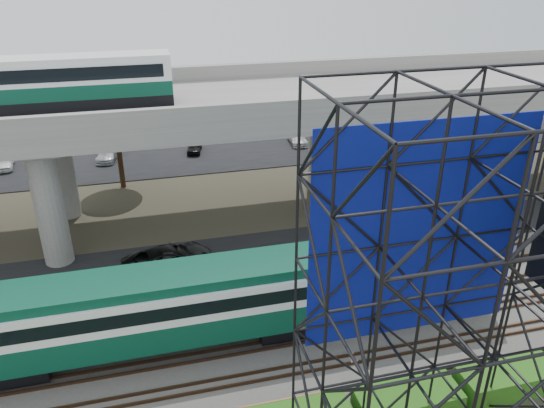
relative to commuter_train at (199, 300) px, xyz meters
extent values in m
plane|color=#474233|center=(2.17, -2.00, -2.88)|extent=(140.00, 140.00, 0.00)
cube|color=slate|center=(2.17, 0.00, -2.78)|extent=(90.00, 12.00, 0.20)
cube|color=black|center=(2.17, 8.50, -2.84)|extent=(90.00, 5.00, 0.08)
cube|color=black|center=(2.17, 32.00, -2.84)|extent=(90.00, 18.00, 0.08)
cube|color=#425A6C|center=(2.17, 54.00, -2.87)|extent=(140.00, 40.00, 0.03)
cube|color=#472D1E|center=(2.17, -4.72, -2.60)|extent=(90.00, 0.08, 0.16)
cube|color=#472D1E|center=(2.17, -3.28, -2.60)|extent=(90.00, 0.08, 0.16)
cube|color=#472D1E|center=(2.17, -2.72, -2.60)|extent=(90.00, 0.08, 0.16)
cube|color=#472D1E|center=(2.17, -1.28, -2.60)|extent=(90.00, 0.08, 0.16)
cube|color=#472D1E|center=(2.17, -0.72, -2.60)|extent=(90.00, 0.08, 0.16)
cube|color=#472D1E|center=(2.17, 0.72, -2.60)|extent=(90.00, 0.08, 0.16)
cube|color=#472D1E|center=(2.17, 1.28, -2.60)|extent=(90.00, 0.08, 0.16)
cube|color=#472D1E|center=(2.17, 2.72, -2.60)|extent=(90.00, 0.08, 0.16)
cube|color=#472D1E|center=(2.17, 3.28, -2.60)|extent=(90.00, 0.08, 0.16)
cube|color=#472D1E|center=(2.17, 4.72, -2.60)|extent=(90.00, 0.08, 0.16)
cube|color=black|center=(-8.62, 0.00, -2.07)|extent=(3.00, 2.20, 0.90)
cube|color=black|center=(4.38, 0.00, -2.07)|extent=(3.00, 2.20, 0.90)
cube|color=#09422F|center=(-2.12, 0.00, -0.92)|extent=(19.00, 3.00, 1.40)
cube|color=white|center=(-2.12, 0.00, 0.53)|extent=(19.00, 3.00, 1.50)
cube|color=#09422F|center=(-2.12, 0.00, 1.53)|extent=(19.00, 2.60, 0.50)
cube|color=black|center=(-1.12, 0.00, 0.58)|extent=(15.00, 3.06, 0.70)
cube|color=#09422F|center=(11.88, 0.00, 0.08)|extent=(8.00, 3.00, 3.40)
cube|color=#9E9B93|center=(2.17, 14.00, 5.72)|extent=(80.00, 12.00, 1.20)
cube|color=#9E9B93|center=(2.17, 8.25, 6.87)|extent=(80.00, 0.50, 1.10)
cube|color=#9E9B93|center=(2.17, 19.75, 6.87)|extent=(80.00, 0.50, 1.10)
cylinder|color=#9E9B93|center=(-7.83, 10.50, 1.12)|extent=(1.80, 1.80, 8.00)
cylinder|color=#9E9B93|center=(-7.83, 17.50, 1.12)|extent=(1.80, 1.80, 8.00)
cube|color=#9E9B93|center=(-7.83, 14.00, 4.82)|extent=(2.40, 9.00, 0.60)
cylinder|color=#9E9B93|center=(12.17, 10.50, 1.12)|extent=(1.80, 1.80, 8.00)
cylinder|color=#9E9B93|center=(12.17, 17.50, 1.12)|extent=(1.80, 1.80, 8.00)
cube|color=#9E9B93|center=(12.17, 14.00, 4.82)|extent=(2.40, 9.00, 0.60)
cylinder|color=#9E9B93|center=(30.17, 17.50, 1.12)|extent=(1.80, 1.80, 8.00)
cube|color=black|center=(-5.59, 14.00, 6.67)|extent=(12.00, 2.50, 0.70)
cube|color=#09422F|center=(-5.59, 14.00, 7.47)|extent=(12.00, 2.50, 0.90)
cube|color=white|center=(-5.59, 14.00, 8.57)|extent=(12.00, 2.50, 1.30)
cube|color=black|center=(-5.59, 14.00, 8.62)|extent=(11.00, 2.56, 0.80)
cube|color=white|center=(-5.59, 14.00, 9.37)|extent=(12.00, 2.40, 0.30)
cube|color=navy|center=(7.21, -6.95, 6.42)|extent=(8.10, 0.08, 8.25)
cube|color=#2A6015|center=(8.17, -6.30, -2.38)|extent=(4.60, 1.80, 1.01)
cube|color=#2A6015|center=(13.17, -6.30, -2.32)|extent=(4.60, 1.80, 1.12)
cylinder|color=#382314|center=(16.17, 10.50, -0.48)|extent=(0.44, 0.44, 4.80)
ellipsoid|color=#2A6015|center=(16.17, 10.50, 2.72)|extent=(4.94, 4.94, 4.18)
cylinder|color=#382314|center=(-3.83, 22.00, -0.48)|extent=(0.44, 0.44, 4.80)
ellipsoid|color=#2A6015|center=(-3.83, 22.00, 2.72)|extent=(4.94, 4.94, 4.18)
imported|color=black|center=(-1.04, 7.63, -2.02)|extent=(6.08, 3.78, 1.57)
imported|color=white|center=(-14.39, 29.00, -2.20)|extent=(1.73, 3.63, 1.20)
imported|color=#ABAEB2|center=(-9.40, 34.00, -2.21)|extent=(1.98, 3.79, 1.19)
imported|color=#AEB1B7|center=(-5.19, 29.00, -2.20)|extent=(2.48, 4.37, 1.19)
imported|color=white|center=(-2.62, 34.00, -2.15)|extent=(2.96, 4.99, 1.30)
imported|color=black|center=(3.10, 29.00, -2.25)|extent=(1.95, 3.42, 1.10)
imported|color=#A2A5AA|center=(11.00, 34.00, -2.26)|extent=(1.62, 3.42, 1.08)
imported|color=silver|center=(13.82, 29.00, -2.23)|extent=(1.90, 4.07, 1.15)
imported|color=silver|center=(18.14, 34.00, -2.25)|extent=(2.49, 4.21, 1.10)
camera|label=1|loc=(-1.82, -21.43, 15.34)|focal=35.00mm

